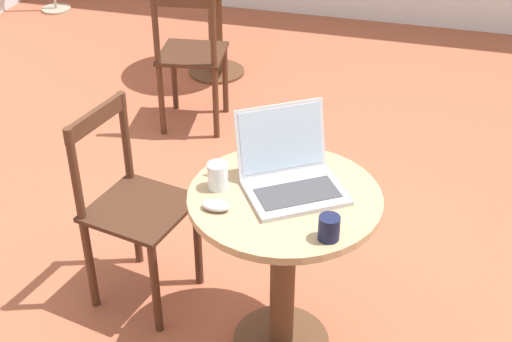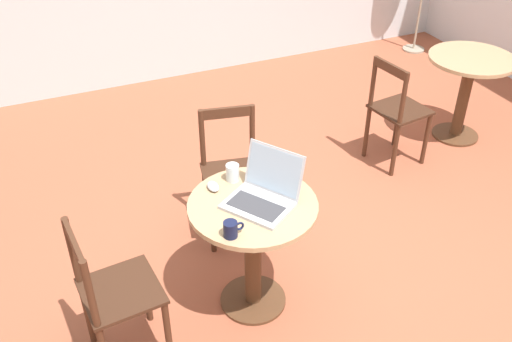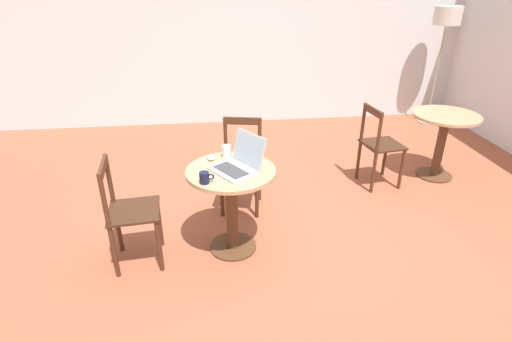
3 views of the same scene
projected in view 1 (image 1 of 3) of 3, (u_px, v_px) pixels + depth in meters
The scene contains 9 objects.
ground_plane at pixel (302, 263), 3.35m from camera, with size 16.00×16.00×0.00m, color #9E5138.
cafe_table_near at pixel (284, 240), 2.64m from camera, with size 0.70×0.70×0.74m.
cafe_table_mid at pixel (214, 0), 4.82m from camera, with size 0.70×0.70×0.74m.
chair_near_back at pixel (132, 209), 2.95m from camera, with size 0.45×0.45×0.89m.
chair_mid_left at pixel (191, 59), 4.22m from camera, with size 0.43×0.43×0.89m.
laptop at pixel (291, 174), 2.55m from camera, with size 0.46×0.46×0.27m.
mouse at pixel (216, 205), 2.45m from camera, with size 0.06×0.10×0.03m.
mug at pixel (329, 227), 2.31m from camera, with size 0.11×0.07×0.09m.
drinking_glass at pixel (218, 176), 2.55m from camera, with size 0.07×0.07×0.10m.
Camera 1 is at (-2.54, -0.48, 2.19)m, focal length 50.00 mm.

